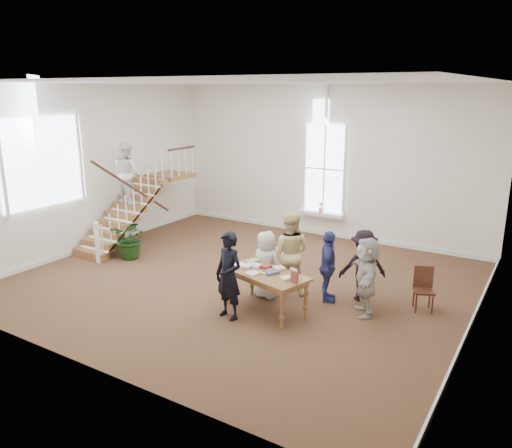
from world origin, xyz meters
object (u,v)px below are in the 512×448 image
Objects in this scene: woman_cluster_c at (366,276)px; side_chair at (424,286)px; elderly_woman at (266,265)px; woman_cluster_a at (328,267)px; woman_cluster_b at (363,265)px; police_officer at (229,276)px; person_yellow at (290,252)px; floor_plant at (131,238)px; library_table at (265,276)px.

woman_cluster_c is 1.78× the size of side_chair.
elderly_woman is at bearing 177.48° from side_chair.
woman_cluster_a is 1.00× the size of woman_cluster_b.
police_officer is at bearing -165.84° from side_chair.
woman_cluster_a reaches higher than side_chair.
person_yellow is at bearing -114.29° from elderly_woman.
person_yellow reaches higher than woman_cluster_b.
person_yellow is 1.19× the size of woman_cluster_b.
elderly_woman is at bearing 97.26° from police_officer.
floor_plant is 7.42m from side_chair.
person_yellow is at bearing 67.75° from woman_cluster_a.
woman_cluster_c is (1.81, -0.20, -0.12)m from person_yellow.
police_officer is 1.14× the size of woman_cluster_a.
side_chair reaches higher than library_table.
woman_cluster_b is 1.72× the size of side_chair.
woman_cluster_a is (0.88, 1.09, 0.03)m from library_table.
elderly_woman is (0.10, 1.25, -0.14)m from police_officer.
woman_cluster_c is at bearing -0.23° from floor_plant.
library_table is 0.80m from police_officer.
woman_cluster_b is 0.96× the size of woman_cluster_c.
floor_plant is at bearing -13.77° from person_yellow.
side_chair is at bearing -152.50° from elderly_woman.
side_chair is (1.22, 0.21, -0.28)m from woman_cluster_b.
woman_cluster_a reaches higher than library_table.
library_table is at bearing -91.29° from woman_cluster_c.
side_chair is (0.92, 0.86, -0.31)m from woman_cluster_c.
police_officer is 4.53m from floor_plant.
woman_cluster_a is 0.92m from woman_cluster_c.
police_officer reaches higher than woman_cluster_c.
side_chair is at bearing 177.50° from person_yellow.
woman_cluster_b is at bearing -145.71° from elderly_woman.
library_table is at bearing -11.08° from floor_plant.
person_yellow reaches higher than woman_cluster_a.
woman_cluster_c is (0.30, -0.65, 0.03)m from woman_cluster_b.
woman_cluster_c reaches higher than woman_cluster_a.
police_officer is 1.80m from person_yellow.
police_officer is at bearing -20.36° from floor_plant.
side_chair is (3.13, 2.40, -0.38)m from police_officer.
elderly_woman is 1.31m from woman_cluster_a.
floor_plant is (-5.55, -0.17, -0.22)m from woman_cluster_a.
woman_cluster_b reaches higher than side_chair.
elderly_woman is 3.25m from side_chair.
woman_cluster_c is at bearing 80.78° from woman_cluster_b.
woman_cluster_b is (1.81, 0.95, 0.03)m from elderly_woman.
police_officer is at bearing -108.44° from library_table.
police_officer reaches higher than floor_plant.
person_yellow reaches higher than woman_cluster_c.
woman_cluster_a is 1.96m from side_chair.
elderly_woman reaches higher than floor_plant.
woman_cluster_c is 6.45m from floor_plant.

